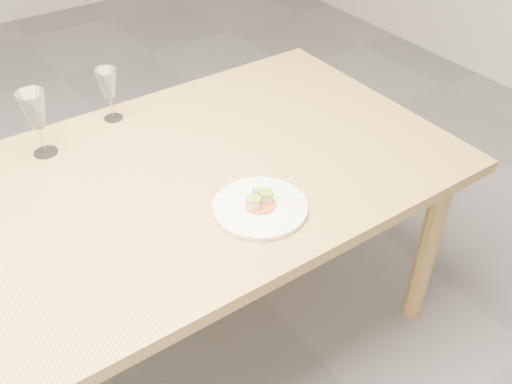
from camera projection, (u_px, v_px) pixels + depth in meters
ground at (109, 379)px, 2.02m from camera, size 7.00×7.00×0.00m
dining_table at (70, 238)px, 1.59m from camera, size 2.40×1.00×0.75m
dinner_plate at (260, 207)px, 1.57m from camera, size 0.26×0.26×0.07m
wine_glass_2 at (35, 112)px, 1.70m from camera, size 0.09×0.09×0.21m
wine_glass_3 at (108, 85)px, 1.88m from camera, size 0.07×0.07×0.18m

